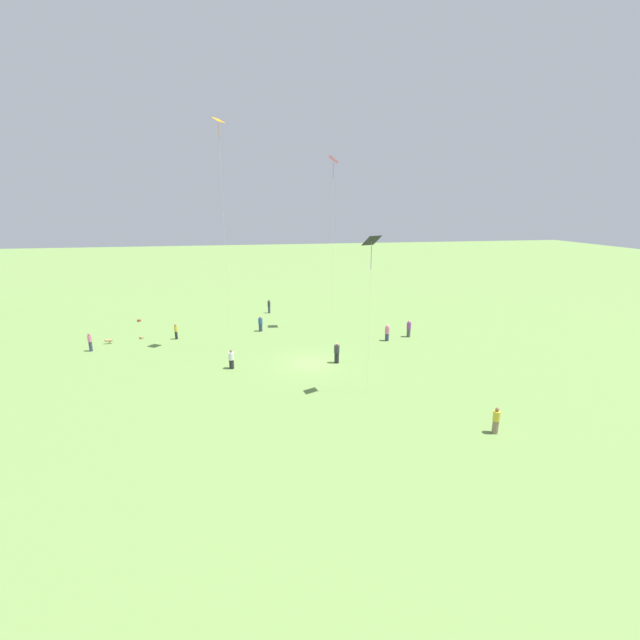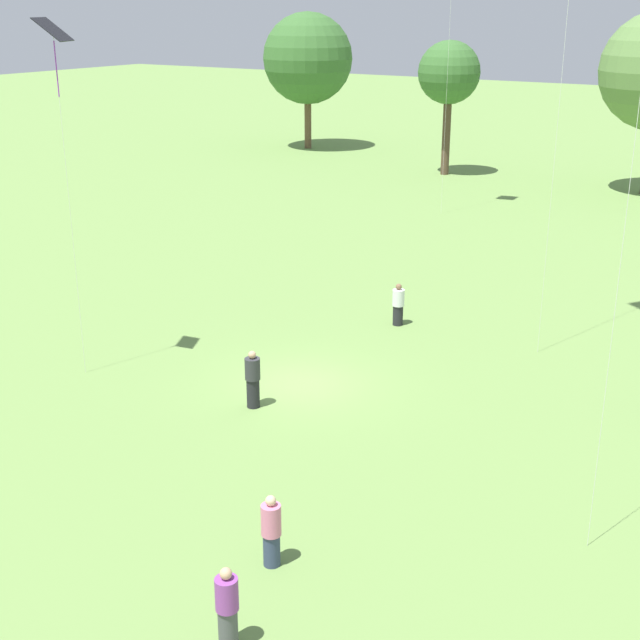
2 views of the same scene
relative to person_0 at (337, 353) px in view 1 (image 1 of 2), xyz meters
The scene contains 16 objects.
ground_plane 2.47m from the person_0, 82.12° to the left, with size 240.00×240.00×0.00m, color #6B8E47.
person_0 is the anchor object (origin of this frame).
person_1 8.37m from the person_0, 50.81° to the right, with size 0.50×0.50×1.76m.
person_2 23.58m from the person_0, 71.76° to the left, with size 0.45×0.45×1.81m.
person_3 15.20m from the person_0, 153.16° to the right, with size 0.59×0.59×1.70m.
person_4 9.12m from the person_0, 88.00° to the left, with size 0.66×0.66×1.69m.
person_5 11.05m from the person_0, 56.16° to the right, with size 0.49×0.49×1.83m.
person_6 12.72m from the person_0, 28.69° to the left, with size 0.59×0.59×1.72m.
person_7 17.84m from the person_0, 56.52° to the left, with size 0.39×0.39×1.66m.
person_8 19.84m from the person_0, 13.38° to the left, with size 0.43×0.43×1.77m.
kite_0 19.86m from the person_0, 10.03° to the right, with size 1.09×0.89×18.40m.
kite_1 11.88m from the person_0, behind, with size 1.25×1.36×11.52m.
kite_3 21.47m from the person_0, 57.31° to the left, with size 1.30×1.29×20.76m.
dog_0 23.42m from the person_0, 66.10° to the left, with size 0.30×0.76×0.49m.
picnic_bag_0 21.38m from the person_0, 60.10° to the left, with size 0.47×0.45×0.20m.
picnic_bag_1 27.08m from the person_0, 48.45° to the left, with size 0.43×0.43×0.24m.
Camera 1 is at (-34.98, 5.70, 13.46)m, focal length 24.00 mm.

